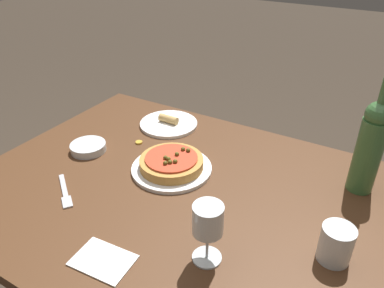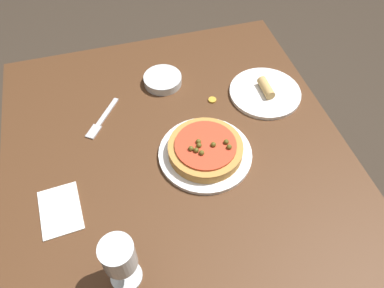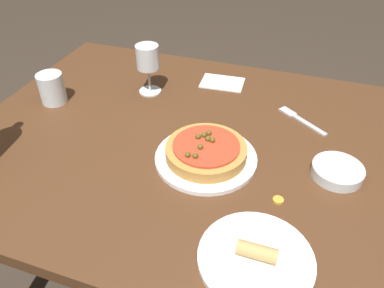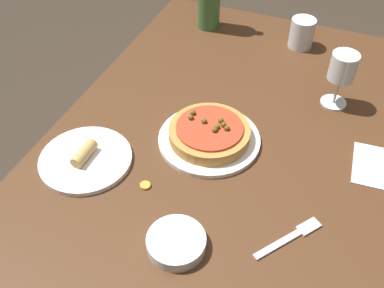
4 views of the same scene
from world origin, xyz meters
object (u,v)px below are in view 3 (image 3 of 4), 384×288
object	(u,v)px
dining_table	(191,164)
bottle_cap	(278,200)
fork	(299,119)
wine_glass	(148,60)
side_bowl	(337,171)
water_cup	(52,88)
side_plate	(256,258)
pizza	(206,151)
dinner_plate	(206,158)

from	to	relation	value
dining_table	bottle_cap	size ratio (longest dim) A/B	50.11
fork	wine_glass	bearing A→B (deg)	35.70
dining_table	side_bowl	bearing A→B (deg)	-4.02
bottle_cap	wine_glass	bearing A→B (deg)	143.27
wine_glass	water_cup	distance (m)	0.30
water_cup	side_bowl	world-z (taller)	water_cup
wine_glass	bottle_cap	xyz separation A→B (m)	(0.45, -0.34, -0.11)
wine_glass	side_bowl	bearing A→B (deg)	-20.43
dining_table	side_plate	distance (m)	0.41
pizza	side_bowl	xyz separation A→B (m)	(0.31, 0.05, -0.02)
bottle_cap	pizza	bearing A→B (deg)	156.96
side_bowl	fork	bearing A→B (deg)	117.38
fork	side_plate	distance (m)	0.50
dinner_plate	bottle_cap	xyz separation A→B (m)	(0.19, -0.08, -0.00)
dining_table	side_plate	bearing A→B (deg)	-53.20
fork	water_cup	bearing A→B (deg)	47.57
bottle_cap	fork	bearing A→B (deg)	88.42
side_bowl	bottle_cap	size ratio (longest dim) A/B	4.94
fork	dinner_plate	bearing A→B (deg)	88.15
water_cup	bottle_cap	bearing A→B (deg)	-15.29
side_plate	wine_glass	bearing A→B (deg)	131.02
dining_table	bottle_cap	xyz separation A→B (m)	(0.25, -0.15, 0.09)
dinner_plate	bottle_cap	size ratio (longest dim) A/B	10.43
water_cup	pizza	bearing A→B (deg)	-12.25
bottle_cap	dining_table	bearing A→B (deg)	148.98
pizza	water_cup	distance (m)	0.53
wine_glass	side_bowl	world-z (taller)	wine_glass
water_cup	bottle_cap	size ratio (longest dim) A/B	3.79
pizza	water_cup	xyz separation A→B (m)	(-0.51, 0.11, 0.02)
side_bowl	fork	world-z (taller)	side_bowl
side_plate	dinner_plate	bearing A→B (deg)	125.26
wine_glass	water_cup	world-z (taller)	wine_glass
water_cup	side_plate	distance (m)	0.77
dinner_plate	water_cup	world-z (taller)	water_cup
wine_glass	fork	size ratio (longest dim) A/B	1.07
dinner_plate	wine_glass	size ratio (longest dim) A/B	1.62
side_plate	side_bowl	bearing A→B (deg)	65.36
dinner_plate	side_bowl	size ratio (longest dim) A/B	2.11
dinner_plate	bottle_cap	bearing A→B (deg)	-23.06
wine_glass	side_bowl	xyz separation A→B (m)	(0.57, -0.21, -0.10)
bottle_cap	side_bowl	bearing A→B (deg)	47.39
dining_table	wine_glass	world-z (taller)	wine_glass
pizza	fork	world-z (taller)	pizza
wine_glass	water_cup	size ratio (longest dim) A/B	1.69
dinner_plate	water_cup	distance (m)	0.53
fork	side_bowl	bearing A→B (deg)	153.77
dinner_plate	fork	world-z (taller)	dinner_plate
dining_table	dinner_plate	world-z (taller)	dinner_plate
dinner_plate	side_bowl	bearing A→B (deg)	8.48
side_plate	bottle_cap	xyz separation A→B (m)	(0.02, 0.16, -0.01)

